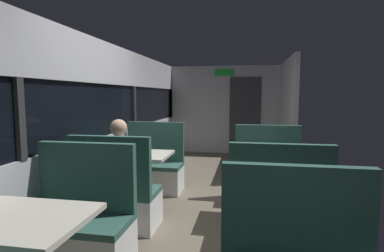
{
  "coord_description": "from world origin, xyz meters",
  "views": [
    {
      "loc": [
        0.57,
        -3.77,
        1.54
      ],
      "look_at": [
        -0.39,
        1.6,
        0.98
      ],
      "focal_mm": 28.07,
      "sensor_mm": 36.0,
      "label": 1
    }
  ],
  "objects_px": {
    "seated_passenger": "(119,181)",
    "dining_table_rear_aisle": "(272,170)",
    "bench_rear_aisle_facing_entry": "(267,179)",
    "bench_mid_window_facing_end": "(116,200)",
    "dining_table_near_window": "(20,231)",
    "bench_rear_aisle_facing_end": "(277,218)",
    "bench_mid_window_facing_entry": "(153,170)",
    "bench_near_window_facing_entry": "(79,230)",
    "dining_table_mid_window": "(137,161)"
  },
  "relations": [
    {
      "from": "bench_mid_window_facing_end",
      "to": "dining_table_rear_aisle",
      "type": "xyz_separation_m",
      "value": [
        1.79,
        0.5,
        0.31
      ]
    },
    {
      "from": "dining_table_near_window",
      "to": "bench_near_window_facing_entry",
      "type": "relative_size",
      "value": 0.82
    },
    {
      "from": "dining_table_near_window",
      "to": "bench_rear_aisle_facing_end",
      "type": "distance_m",
      "value": 2.23
    },
    {
      "from": "dining_table_rear_aisle",
      "to": "seated_passenger",
      "type": "height_order",
      "value": "seated_passenger"
    },
    {
      "from": "bench_mid_window_facing_end",
      "to": "dining_table_near_window",
      "type": "bearing_deg",
      "value": -90.0
    },
    {
      "from": "dining_table_near_window",
      "to": "bench_rear_aisle_facing_entry",
      "type": "bearing_deg",
      "value": 56.41
    },
    {
      "from": "dining_table_near_window",
      "to": "bench_near_window_facing_entry",
      "type": "height_order",
      "value": "bench_near_window_facing_entry"
    },
    {
      "from": "bench_near_window_facing_entry",
      "to": "bench_mid_window_facing_entry",
      "type": "relative_size",
      "value": 1.0
    },
    {
      "from": "bench_mid_window_facing_entry",
      "to": "bench_near_window_facing_entry",
      "type": "bearing_deg",
      "value": -90.0
    },
    {
      "from": "bench_mid_window_facing_entry",
      "to": "bench_rear_aisle_facing_entry",
      "type": "distance_m",
      "value": 1.8
    },
    {
      "from": "dining_table_mid_window",
      "to": "bench_rear_aisle_facing_end",
      "type": "relative_size",
      "value": 0.82
    },
    {
      "from": "dining_table_rear_aisle",
      "to": "dining_table_near_window",
      "type": "bearing_deg",
      "value": -131.89
    },
    {
      "from": "dining_table_near_window",
      "to": "bench_rear_aisle_facing_entry",
      "type": "height_order",
      "value": "bench_rear_aisle_facing_entry"
    },
    {
      "from": "seated_passenger",
      "to": "dining_table_mid_window",
      "type": "bearing_deg",
      "value": 90.0
    },
    {
      "from": "dining_table_near_window",
      "to": "bench_rear_aisle_facing_entry",
      "type": "xyz_separation_m",
      "value": [
        1.79,
        2.69,
        -0.31
      ]
    },
    {
      "from": "bench_rear_aisle_facing_entry",
      "to": "dining_table_near_window",
      "type": "bearing_deg",
      "value": -123.59
    },
    {
      "from": "bench_mid_window_facing_entry",
      "to": "dining_table_rear_aisle",
      "type": "height_order",
      "value": "bench_mid_window_facing_entry"
    },
    {
      "from": "bench_mid_window_facing_entry",
      "to": "bench_rear_aisle_facing_end",
      "type": "distance_m",
      "value": 2.4
    },
    {
      "from": "dining_table_mid_window",
      "to": "bench_mid_window_facing_entry",
      "type": "bearing_deg",
      "value": 90.0
    },
    {
      "from": "bench_rear_aisle_facing_end",
      "to": "bench_rear_aisle_facing_entry",
      "type": "bearing_deg",
      "value": 90.0
    },
    {
      "from": "dining_table_near_window",
      "to": "bench_rear_aisle_facing_entry",
      "type": "relative_size",
      "value": 0.82
    },
    {
      "from": "dining_table_near_window",
      "to": "seated_passenger",
      "type": "height_order",
      "value": "seated_passenger"
    },
    {
      "from": "bench_mid_window_facing_end",
      "to": "bench_mid_window_facing_entry",
      "type": "bearing_deg",
      "value": 90.0
    },
    {
      "from": "bench_mid_window_facing_entry",
      "to": "seated_passenger",
      "type": "xyz_separation_m",
      "value": [
        0.0,
        -1.33,
        0.21
      ]
    },
    {
      "from": "dining_table_near_window",
      "to": "dining_table_rear_aisle",
      "type": "bearing_deg",
      "value": 48.11
    },
    {
      "from": "bench_rear_aisle_facing_entry",
      "to": "bench_near_window_facing_entry",
      "type": "bearing_deg",
      "value": -131.89
    },
    {
      "from": "bench_near_window_facing_entry",
      "to": "dining_table_rear_aisle",
      "type": "distance_m",
      "value": 2.23
    },
    {
      "from": "dining_table_mid_window",
      "to": "seated_passenger",
      "type": "bearing_deg",
      "value": -90.0
    },
    {
      "from": "bench_rear_aisle_facing_entry",
      "to": "seated_passenger",
      "type": "height_order",
      "value": "seated_passenger"
    },
    {
      "from": "bench_mid_window_facing_end",
      "to": "seated_passenger",
      "type": "relative_size",
      "value": 0.87
    },
    {
      "from": "bench_rear_aisle_facing_end",
      "to": "bench_rear_aisle_facing_entry",
      "type": "xyz_separation_m",
      "value": [
        0.0,
        1.4,
        0.0
      ]
    },
    {
      "from": "bench_rear_aisle_facing_end",
      "to": "seated_passenger",
      "type": "bearing_deg",
      "value": 171.35
    },
    {
      "from": "dining_table_rear_aisle",
      "to": "bench_rear_aisle_facing_entry",
      "type": "xyz_separation_m",
      "value": [
        0.0,
        0.7,
        -0.31
      ]
    },
    {
      "from": "dining_table_near_window",
      "to": "dining_table_rear_aisle",
      "type": "relative_size",
      "value": 1.0
    },
    {
      "from": "bench_mid_window_facing_end",
      "to": "bench_rear_aisle_facing_end",
      "type": "relative_size",
      "value": 1.0
    },
    {
      "from": "bench_rear_aisle_facing_end",
      "to": "bench_rear_aisle_facing_entry",
      "type": "relative_size",
      "value": 1.0
    },
    {
      "from": "bench_mid_window_facing_entry",
      "to": "dining_table_near_window",
      "type": "bearing_deg",
      "value": -90.0
    },
    {
      "from": "bench_mid_window_facing_end",
      "to": "bench_rear_aisle_facing_entry",
      "type": "xyz_separation_m",
      "value": [
        1.79,
        1.2,
        0.0
      ]
    },
    {
      "from": "bench_mid_window_facing_end",
      "to": "dining_table_mid_window",
      "type": "bearing_deg",
      "value": 90.0
    },
    {
      "from": "bench_rear_aisle_facing_entry",
      "to": "bench_mid_window_facing_end",
      "type": "bearing_deg",
      "value": -146.19
    },
    {
      "from": "dining_table_mid_window",
      "to": "bench_rear_aisle_facing_end",
      "type": "height_order",
      "value": "bench_rear_aisle_facing_end"
    },
    {
      "from": "dining_table_near_window",
      "to": "dining_table_rear_aisle",
      "type": "xyz_separation_m",
      "value": [
        1.79,
        2.0,
        0.0
      ]
    },
    {
      "from": "bench_near_window_facing_entry",
      "to": "seated_passenger",
      "type": "xyz_separation_m",
      "value": [
        0.0,
        0.87,
        0.21
      ]
    },
    {
      "from": "bench_mid_window_facing_entry",
      "to": "bench_rear_aisle_facing_entry",
      "type": "height_order",
      "value": "same"
    },
    {
      "from": "dining_table_rear_aisle",
      "to": "bench_rear_aisle_facing_end",
      "type": "xyz_separation_m",
      "value": [
        0.0,
        -0.7,
        -0.31
      ]
    },
    {
      "from": "bench_rear_aisle_facing_end",
      "to": "dining_table_rear_aisle",
      "type": "bearing_deg",
      "value": 90.0
    },
    {
      "from": "bench_rear_aisle_facing_entry",
      "to": "bench_rear_aisle_facing_end",
      "type": "bearing_deg",
      "value": -90.0
    },
    {
      "from": "dining_table_rear_aisle",
      "to": "bench_rear_aisle_facing_end",
      "type": "relative_size",
      "value": 0.82
    },
    {
      "from": "seated_passenger",
      "to": "dining_table_rear_aisle",
      "type": "bearing_deg",
      "value": 13.42
    },
    {
      "from": "dining_table_mid_window",
      "to": "bench_rear_aisle_facing_entry",
      "type": "height_order",
      "value": "bench_rear_aisle_facing_entry"
    }
  ]
}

